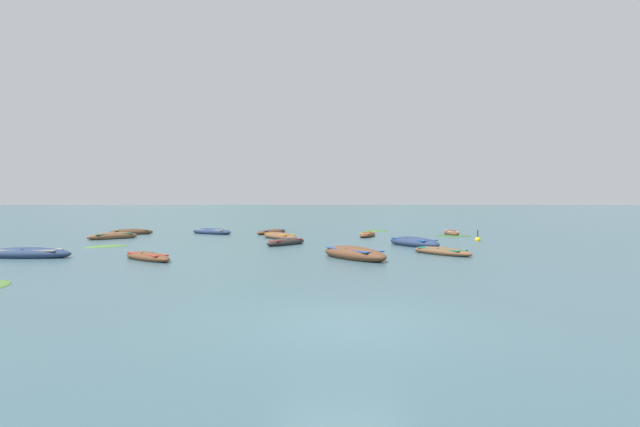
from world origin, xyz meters
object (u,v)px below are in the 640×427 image
rowboat_5 (280,236)px  rowboat_7 (212,232)px  rowboat_12 (286,242)px  rowboat_2 (442,252)px  mooring_buoy (478,240)px  rowboat_0 (272,232)px  rowboat_8 (414,242)px  rowboat_10 (131,232)px  rowboat_1 (452,233)px  rowboat_9 (367,235)px  rowboat_6 (113,236)px  rowboat_4 (147,257)px  rowboat_11 (27,254)px  rowboat_3 (354,254)px

rowboat_5 → rowboat_7: size_ratio=1.08×
rowboat_12 → rowboat_2: bearing=-38.1°
mooring_buoy → rowboat_0: bearing=148.7°
rowboat_8 → rowboat_10: bearing=149.5°
rowboat_1 → rowboat_12: 15.20m
rowboat_9 → rowboat_12: rowboat_12 is taller
rowboat_8 → rowboat_9: size_ratio=1.24×
rowboat_1 → rowboat_6: (-24.12, -3.28, 0.03)m
rowboat_9 → rowboat_10: rowboat_10 is taller
rowboat_4 → rowboat_7: (-0.36, 18.19, 0.04)m
rowboat_1 → rowboat_7: bearing=174.1°
rowboat_2 → rowboat_9: size_ratio=0.96×
rowboat_0 → mooring_buoy: size_ratio=4.22×
rowboat_6 → rowboat_9: (17.41, 1.37, -0.03)m
rowboat_2 → rowboat_12: rowboat_12 is taller
rowboat_10 → rowboat_9: bearing=-10.9°
rowboat_9 → mooring_buoy: 7.78m
rowboat_0 → rowboat_6: 11.56m
rowboat_7 → mooring_buoy: bearing=-24.6°
rowboat_7 → rowboat_9: (11.69, -3.82, -0.03)m
rowboat_12 → rowboat_7: bearing=119.3°
rowboat_4 → rowboat_5: bearing=67.7°
rowboat_11 → rowboat_10: bearing=93.1°
rowboat_6 → rowboat_10: 4.81m
rowboat_10 → mooring_buoy: bearing=-18.1°
rowboat_10 → rowboat_3: bearing=-49.5°
rowboat_0 → rowboat_6: rowboat_6 is taller
rowboat_4 → rowboat_6: rowboat_6 is taller
rowboat_6 → rowboat_3: bearing=-41.1°
rowboat_5 → rowboat_10: rowboat_10 is taller
rowboat_5 → rowboat_9: rowboat_5 is taller
rowboat_3 → rowboat_5: rowboat_3 is taller
rowboat_10 → rowboat_7: bearing=3.7°
rowboat_1 → rowboat_2: size_ratio=1.20×
rowboat_2 → rowboat_11: rowboat_11 is taller
rowboat_1 → rowboat_10: (-24.46, 1.52, 0.03)m
rowboat_10 → rowboat_4: bearing=-70.2°
rowboat_5 → rowboat_6: bearing=177.3°
rowboat_2 → rowboat_8: (-0.20, 4.74, 0.06)m
rowboat_3 → rowboat_7: size_ratio=1.09×
rowboat_4 → rowboat_7: size_ratio=0.75×
rowboat_3 → mooring_buoy: bearing=47.3°
rowboat_3 → rowboat_8: rowboat_3 is taller
rowboat_3 → rowboat_4: rowboat_3 is taller
rowboat_7 → rowboat_10: 6.07m
rowboat_0 → rowboat_4: bearing=-103.4°
rowboat_5 → rowboat_11: bearing=-133.4°
rowboat_5 → rowboat_9: bearing=17.0°
rowboat_1 → rowboat_3: (-9.35, -16.16, 0.06)m
rowboat_4 → rowboat_12: size_ratio=0.95×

